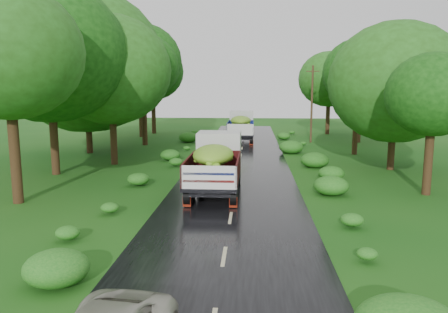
{
  "coord_description": "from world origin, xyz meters",
  "views": [
    {
      "loc": [
        0.82,
        -12.81,
        5.21
      ],
      "look_at": [
        -0.58,
        8.97,
        1.7
      ],
      "focal_mm": 35.0,
      "sensor_mm": 36.0,
      "label": 1
    }
  ],
  "objects": [
    {
      "name": "ground",
      "position": [
        0.0,
        0.0,
        0.0
      ],
      "size": [
        120.0,
        120.0,
        0.0
      ],
      "primitive_type": "plane",
      "color": "#0F460F",
      "rests_on": "ground"
    },
    {
      "name": "road",
      "position": [
        0.0,
        5.0,
        0.01
      ],
      "size": [
        6.5,
        80.0,
        0.02
      ],
      "primitive_type": "cube",
      "color": "black",
      "rests_on": "ground"
    },
    {
      "name": "road_lines",
      "position": [
        0.0,
        6.0,
        0.02
      ],
      "size": [
        0.12,
        69.6,
        0.0
      ],
      "color": "#BFB78C",
      "rests_on": "road"
    },
    {
      "name": "truck_near",
      "position": [
        -0.94,
        8.44,
        1.58
      ],
      "size": [
        2.41,
        6.65,
        2.79
      ],
      "rotation": [
        0.0,
        0.0,
        -0.01
      ],
      "color": "black",
      "rests_on": "ground"
    },
    {
      "name": "truck_far",
      "position": [
        -0.21,
        28.72,
        1.58
      ],
      "size": [
        2.4,
        6.66,
        2.8
      ],
      "rotation": [
        0.0,
        0.0,
        -0.0
      ],
      "color": "black",
      "rests_on": "ground"
    },
    {
      "name": "utility_pole",
      "position": [
        6.35,
        28.36,
        3.66
      ],
      "size": [
        1.25,
        0.21,
        7.12
      ],
      "rotation": [
        0.0,
        0.0,
        0.08
      ],
      "color": "#382616",
      "rests_on": "ground"
    },
    {
      "name": "trees_left",
      "position": [
        -10.39,
        20.93,
        6.91
      ],
      "size": [
        8.01,
        33.2,
        9.57
      ],
      "color": "black",
      "rests_on": "ground"
    },
    {
      "name": "trees_right",
      "position": [
        9.69,
        22.88,
        5.6
      ],
      "size": [
        5.39,
        30.56,
        8.16
      ],
      "color": "black",
      "rests_on": "ground"
    },
    {
      "name": "shrubs",
      "position": [
        0.0,
        14.0,
        0.35
      ],
      "size": [
        11.9,
        44.0,
        0.7
      ],
      "color": "#176118",
      "rests_on": "ground"
    }
  ]
}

